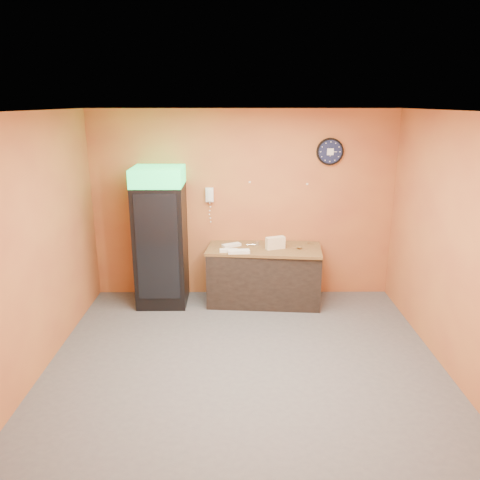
{
  "coord_description": "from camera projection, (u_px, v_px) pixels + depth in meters",
  "views": [
    {
      "loc": [
        -0.08,
        -4.85,
        2.89
      ],
      "look_at": [
        -0.05,
        0.6,
        1.27
      ],
      "focal_mm": 35.0,
      "sensor_mm": 36.0,
      "label": 1
    }
  ],
  "objects": [
    {
      "name": "wall_phone",
      "position": [
        210.0,
        195.0,
        6.89
      ],
      "size": [
        0.11,
        0.1,
        0.21
      ],
      "color": "white",
      "rests_on": "back_wall"
    },
    {
      "name": "sub_roll_stack",
      "position": [
        275.0,
        243.0,
        6.71
      ],
      "size": [
        0.29,
        0.19,
        0.18
      ],
      "rotation": [
        0.0,
        0.0,
        0.35
      ],
      "color": "#F2E4BC",
      "rests_on": "butcher_paper"
    },
    {
      "name": "floor",
      "position": [
        245.0,
        359.0,
        5.47
      ],
      "size": [
        4.5,
        4.5,
        0.0
      ],
      "primitive_type": "plane",
      "color": "#47474C",
      "rests_on": "ground"
    },
    {
      "name": "wrapped_sandwich_mid",
      "position": [
        239.0,
        251.0,
        6.54
      ],
      "size": [
        0.31,
        0.15,
        0.04
      ],
      "primitive_type": "cube",
      "rotation": [
        0.0,
        0.0,
        0.1
      ],
      "color": "white",
      "rests_on": "butcher_paper"
    },
    {
      "name": "left_wall",
      "position": [
        37.0,
        245.0,
        5.06
      ],
      "size": [
        0.02,
        4.0,
        2.8
      ],
      "primitive_type": "cube",
      "color": "#C07236",
      "rests_on": "floor"
    },
    {
      "name": "butcher_paper",
      "position": [
        264.0,
        249.0,
        6.81
      ],
      "size": [
        1.71,
        0.93,
        0.04
      ],
      "primitive_type": "cube",
      "rotation": [
        0.0,
        0.0,
        -0.1
      ],
      "color": "brown",
      "rests_on": "prep_counter"
    },
    {
      "name": "wrapped_sandwich_left",
      "position": [
        229.0,
        250.0,
        6.6
      ],
      "size": [
        0.26,
        0.11,
        0.04
      ],
      "primitive_type": "cube",
      "rotation": [
        0.0,
        0.0,
        0.03
      ],
      "color": "white",
      "rests_on": "butcher_paper"
    },
    {
      "name": "wall_clock",
      "position": [
        330.0,
        152.0,
        6.74
      ],
      "size": [
        0.39,
        0.06,
        0.39
      ],
      "color": "black",
      "rests_on": "back_wall"
    },
    {
      "name": "ceiling",
      "position": [
        245.0,
        111.0,
        4.67
      ],
      "size": [
        4.5,
        4.0,
        0.02
      ],
      "primitive_type": "cube",
      "color": "white",
      "rests_on": "back_wall"
    },
    {
      "name": "wrapped_sandwich_right",
      "position": [
        231.0,
        245.0,
        6.84
      ],
      "size": [
        0.29,
        0.22,
        0.04
      ],
      "primitive_type": "cube",
      "rotation": [
        0.0,
        0.0,
        0.49
      ],
      "color": "white",
      "rests_on": "butcher_paper"
    },
    {
      "name": "prep_counter",
      "position": [
        264.0,
        276.0,
        6.93
      ],
      "size": [
        1.67,
        0.85,
        0.81
      ],
      "primitive_type": "cube",
      "rotation": [
        0.0,
        0.0,
        -0.08
      ],
      "color": "black",
      "rests_on": "floor"
    },
    {
      "name": "back_wall",
      "position": [
        243.0,
        205.0,
        6.99
      ],
      "size": [
        4.5,
        0.02,
        2.8
      ],
      "primitive_type": "cube",
      "color": "#C07236",
      "rests_on": "floor"
    },
    {
      "name": "right_wall",
      "position": [
        452.0,
        244.0,
        5.08
      ],
      "size": [
        0.02,
        4.0,
        2.8
      ],
      "primitive_type": "cube",
      "color": "#C07236",
      "rests_on": "floor"
    },
    {
      "name": "kitchen_tool",
      "position": [
        257.0,
        243.0,
        6.88
      ],
      "size": [
        0.06,
        0.06,
        0.06
      ],
      "primitive_type": "cylinder",
      "color": "silver",
      "rests_on": "butcher_paper"
    },
    {
      "name": "beverage_cooler",
      "position": [
        161.0,
        239.0,
        6.72
      ],
      "size": [
        0.71,
        0.73,
        2.02
      ],
      "rotation": [
        0.0,
        0.0,
        0.01
      ],
      "color": "black",
      "rests_on": "floor"
    }
  ]
}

